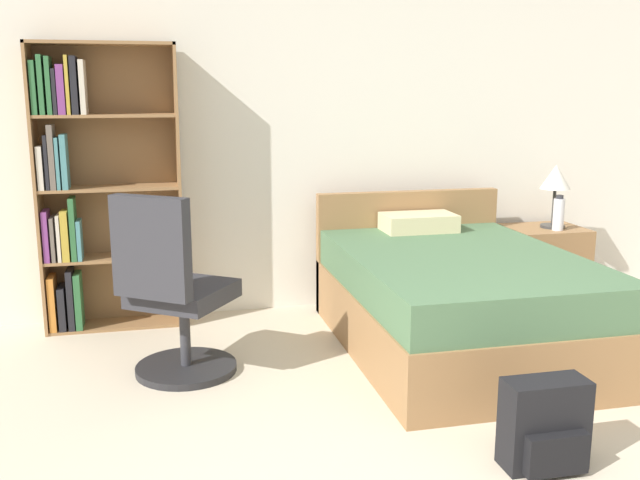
# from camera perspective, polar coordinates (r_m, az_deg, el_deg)

# --- Properties ---
(wall_back) EXTENTS (9.00, 0.06, 2.60)m
(wall_back) POSITION_cam_1_polar(r_m,az_deg,el_deg) (5.15, 0.20, 8.91)
(wall_back) COLOR silver
(wall_back) RESTS_ON ground_plane
(bookshelf) EXTENTS (0.91, 0.27, 1.87)m
(bookshelf) POSITION_cam_1_polar(r_m,az_deg,el_deg) (4.88, -17.89, 3.91)
(bookshelf) COLOR olive
(bookshelf) RESTS_ON ground_plane
(bed) EXTENTS (1.35, 1.92, 0.86)m
(bed) POSITION_cam_1_polar(r_m,az_deg,el_deg) (4.49, 10.72, -4.57)
(bed) COLOR olive
(bed) RESTS_ON ground_plane
(office_chair) EXTENTS (0.70, 0.72, 1.05)m
(office_chair) POSITION_cam_1_polar(r_m,az_deg,el_deg) (3.98, -11.61, -4.57)
(office_chair) COLOR #232326
(office_chair) RESTS_ON ground_plane
(nightstand) EXTENTS (0.55, 0.48, 0.57)m
(nightstand) POSITION_cam_1_polar(r_m,az_deg,el_deg) (5.61, 17.42, -1.88)
(nightstand) COLOR olive
(nightstand) RESTS_ON ground_plane
(table_lamp) EXTENTS (0.22, 0.22, 0.47)m
(table_lamp) POSITION_cam_1_polar(r_m,az_deg,el_deg) (5.51, 18.33, 4.53)
(table_lamp) COLOR #333333
(table_lamp) RESTS_ON nightstand
(water_bottle) EXTENTS (0.08, 0.08, 0.26)m
(water_bottle) POSITION_cam_1_polar(r_m,az_deg,el_deg) (5.45, 18.55, 2.01)
(water_bottle) COLOR silver
(water_bottle) RESTS_ON nightstand
(backpack_black) EXTENTS (0.36, 0.22, 0.39)m
(backpack_black) POSITION_cam_1_polar(r_m,az_deg,el_deg) (3.25, 17.59, -14.02)
(backpack_black) COLOR black
(backpack_black) RESTS_ON ground_plane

